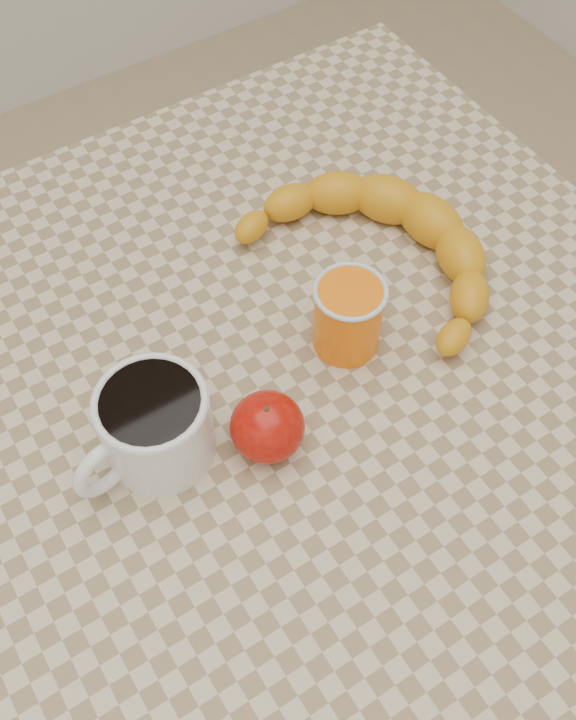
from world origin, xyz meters
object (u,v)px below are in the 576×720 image
table (288,418)px  orange_juice_glass (348,316)px  coffee_mug (153,425)px  apple (267,427)px  banana (381,249)px

table → orange_juice_glass: bearing=-0.0°
table → coffee_mug: bearing=-176.5°
orange_juice_glass → coffee_mug: bearing=-177.7°
apple → banana: (0.20, 0.11, -0.00)m
apple → banana: size_ratio=0.24×
apple → banana: bearing=29.2°
apple → banana: apple is taller
coffee_mug → table: bearing=3.5°
table → coffee_mug: 0.19m
banana → orange_juice_glass: bearing=-155.8°
orange_juice_glass → apple: orange_juice_glass is taller
coffee_mug → banana: size_ratio=0.40×
table → apple: (-0.06, -0.05, 0.12)m
coffee_mug → banana: coffee_mug is taller
orange_juice_glass → apple: 0.13m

